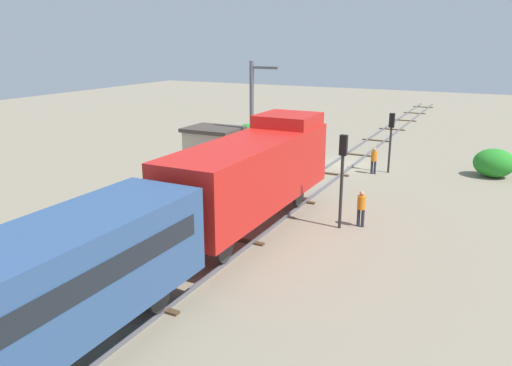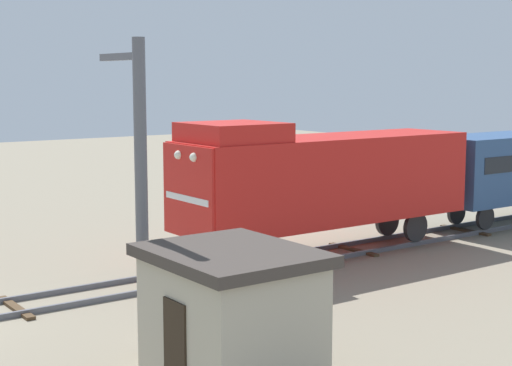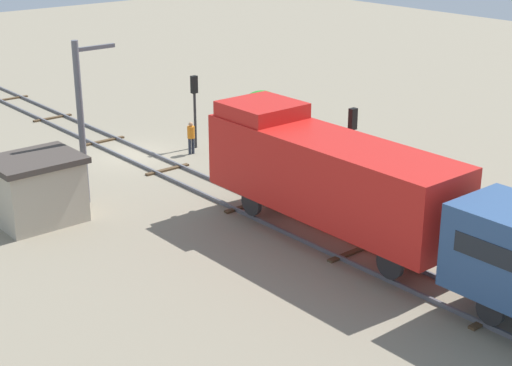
{
  "view_description": "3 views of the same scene",
  "coord_description": "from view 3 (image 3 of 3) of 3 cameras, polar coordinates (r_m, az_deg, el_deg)",
  "views": [
    {
      "loc": [
        -9.58,
        32.64,
        8.26
      ],
      "look_at": [
        0.6,
        12.42,
        1.75
      ],
      "focal_mm": 35.0,
      "sensor_mm": 36.0,
      "label": 1
    },
    {
      "loc": [
        20.23,
        -3.61,
        6.13
      ],
      "look_at": [
        -0.22,
        11.15,
        2.75
      ],
      "focal_mm": 55.0,
      "sensor_mm": 36.0,
      "label": 2
    },
    {
      "loc": [
        19.68,
        33.24,
        12.47
      ],
      "look_at": [
        0.99,
        10.91,
        1.79
      ],
      "focal_mm": 55.0,
      "sensor_mm": 36.0,
      "label": 3
    }
  ],
  "objects": [
    {
      "name": "ground_plane",
      "position": [
        40.59,
        -8.86,
        2.0
      ],
      "size": [
        110.12,
        110.12,
        0.0
      ],
      "primitive_type": "plane",
      "color": "gray"
    },
    {
      "name": "railway_track",
      "position": [
        40.57,
        -8.86,
        2.1
      ],
      "size": [
        2.4,
        73.41,
        0.16
      ],
      "color": "#595960",
      "rests_on": "ground"
    },
    {
      "name": "locomotive",
      "position": [
        29.34,
        5.07,
        0.76
      ],
      "size": [
        2.9,
        11.6,
        4.6
      ],
      "color": "red",
      "rests_on": "railway_track"
    },
    {
      "name": "traffic_signal_near",
      "position": [
        40.77,
        -4.5,
        6.19
      ],
      "size": [
        0.32,
        0.34,
        3.84
      ],
      "color": "#262628",
      "rests_on": "ground"
    },
    {
      "name": "traffic_signal_mid",
      "position": [
        32.85,
        6.98,
        3.2
      ],
      "size": [
        0.32,
        0.34,
        4.3
      ],
      "color": "#262628",
      "rests_on": "ground"
    },
    {
      "name": "worker_near_track",
      "position": [
        40.18,
        -4.75,
        3.48
      ],
      "size": [
        0.38,
        0.38,
        1.7
      ],
      "rotation": [
        0.0,
        0.0,
        3.19
      ],
      "color": "#262B38",
      "rests_on": "ground"
    },
    {
      "name": "worker_by_signal",
      "position": [
        34.4,
        7.05,
        0.5
      ],
      "size": [
        0.38,
        0.38,
        1.7
      ],
      "rotation": [
        0.0,
        0.0,
        0.53
      ],
      "color": "#262B38",
      "rests_on": "ground"
    },
    {
      "name": "catenary_mast",
      "position": [
        33.65,
        -12.53,
        4.62
      ],
      "size": [
        1.94,
        0.28,
        7.01
      ],
      "color": "#595960",
      "rests_on": "ground"
    },
    {
      "name": "relay_hut",
      "position": [
        32.72,
        -15.62,
        -0.42
      ],
      "size": [
        3.5,
        2.9,
        2.74
      ],
      "color": "#B2A893",
      "rests_on": "ground"
    },
    {
      "name": "bush_mid",
      "position": [
        46.24,
        0.35,
        5.64
      ],
      "size": [
        2.46,
        2.01,
        1.79
      ],
      "primitive_type": "ellipsoid",
      "color": "#268426",
      "rests_on": "ground"
    }
  ]
}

